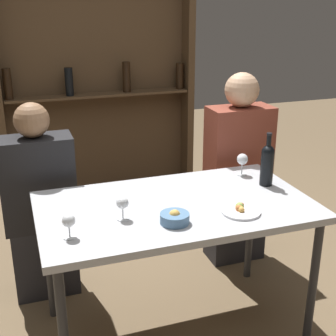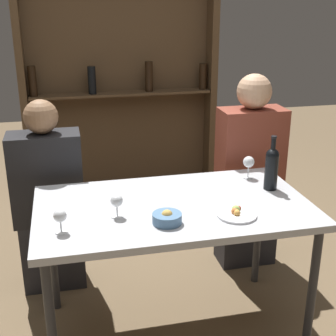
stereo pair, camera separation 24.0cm
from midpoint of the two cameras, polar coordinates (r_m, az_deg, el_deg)
ground_plane at (r=2.76m, az=-1.79°, el=-18.94°), size 10.00×10.00×0.00m
dining_table at (r=2.38m, az=-1.97°, el=-5.86°), size 1.37×0.79×0.76m
wine_rack_wall at (r=4.15m, az=-10.32°, el=10.70°), size 1.69×0.21×2.15m
wine_bottle at (r=2.57m, az=9.42°, el=0.58°), size 0.07×0.07×0.30m
wine_glass_0 at (r=2.19m, az=-8.72°, el=-4.43°), size 0.06×0.06×0.11m
wine_glass_1 at (r=2.72m, az=6.57°, el=0.93°), size 0.07×0.07×0.13m
wine_glass_2 at (r=2.07m, az=-15.31°, el=-6.43°), size 0.06×0.06×0.11m
food_plate_0 at (r=2.27m, az=5.85°, el=-5.23°), size 0.19×0.19×0.04m
snack_bowl at (r=2.15m, az=-2.40°, el=-6.16°), size 0.14×0.14×0.07m
seated_person_left at (r=2.90m, az=-17.59°, el=-4.82°), size 0.42×0.22×1.20m
seated_person_right at (r=3.15m, az=6.31°, el=-0.86°), size 0.42×0.22×1.30m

